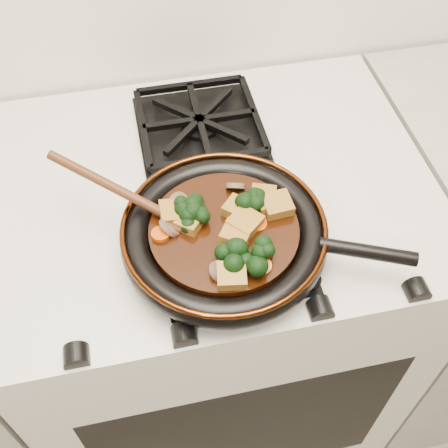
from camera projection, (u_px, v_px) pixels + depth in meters
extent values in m
cube|color=beige|center=(217.00, 311.00, 1.33)|extent=(0.76, 0.60, 0.90)
cylinder|color=black|center=(224.00, 239.00, 0.86)|extent=(0.29, 0.29, 0.01)
torus|color=black|center=(224.00, 235.00, 0.85)|extent=(0.31, 0.31, 0.04)
torus|color=#401C09|center=(224.00, 227.00, 0.83)|extent=(0.31, 0.31, 0.01)
cylinder|color=black|center=(368.00, 252.00, 0.81)|extent=(0.14, 0.08, 0.02)
cylinder|color=black|center=(224.00, 233.00, 0.85)|extent=(0.23, 0.23, 0.02)
cube|color=olive|center=(277.00, 206.00, 0.85)|extent=(0.05, 0.05, 0.03)
cube|color=olive|center=(237.00, 209.00, 0.85)|extent=(0.05, 0.05, 0.02)
cube|color=olive|center=(245.00, 223.00, 0.83)|extent=(0.06, 0.06, 0.03)
cube|color=olive|center=(236.00, 236.00, 0.82)|extent=(0.06, 0.06, 0.03)
cube|color=olive|center=(189.00, 224.00, 0.83)|extent=(0.05, 0.05, 0.02)
cube|color=olive|center=(263.00, 196.00, 0.87)|extent=(0.05, 0.05, 0.02)
cube|color=olive|center=(232.00, 276.00, 0.78)|extent=(0.05, 0.05, 0.02)
cube|color=olive|center=(174.00, 213.00, 0.85)|extent=(0.05, 0.04, 0.03)
cube|color=olive|center=(266.00, 201.00, 0.86)|extent=(0.05, 0.05, 0.03)
cylinder|color=#BE4205|center=(160.00, 234.00, 0.82)|extent=(0.03, 0.03, 0.01)
cylinder|color=#BE4205|center=(262.00, 266.00, 0.79)|extent=(0.03, 0.03, 0.01)
cylinder|color=#BE4205|center=(263.00, 252.00, 0.80)|extent=(0.03, 0.03, 0.02)
cylinder|color=#BE4205|center=(257.00, 223.00, 0.84)|extent=(0.03, 0.03, 0.02)
cylinder|color=brown|center=(219.00, 271.00, 0.78)|extent=(0.04, 0.04, 0.03)
cylinder|color=brown|center=(170.00, 227.00, 0.83)|extent=(0.04, 0.04, 0.03)
cylinder|color=brown|center=(235.00, 186.00, 0.88)|extent=(0.04, 0.03, 0.03)
cylinder|color=brown|center=(180.00, 203.00, 0.86)|extent=(0.04, 0.05, 0.03)
ellipsoid|color=#4A240F|center=(178.00, 221.00, 0.84)|extent=(0.07, 0.07, 0.02)
cylinder|color=#4A240F|center=(113.00, 187.00, 0.84)|extent=(0.02, 0.02, 0.22)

